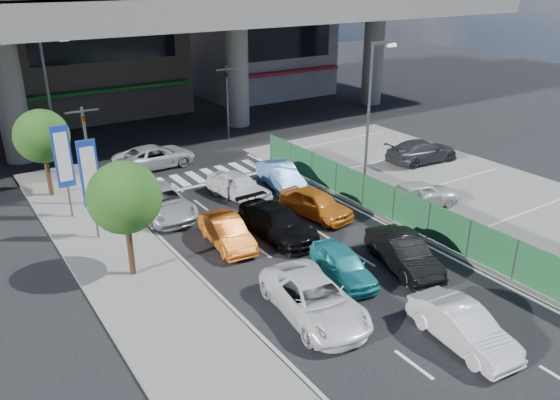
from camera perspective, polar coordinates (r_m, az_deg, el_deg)
ground at (r=22.62m, az=5.55°, el=-7.20°), size 120.00×120.00×0.00m
parking_lot at (r=31.19m, az=19.16°, el=0.35°), size 12.00×28.00×0.06m
sidewalk_left at (r=22.80m, az=-15.06°, el=-7.53°), size 4.00×30.00×0.12m
fence_run at (r=26.17m, az=13.34°, el=-1.21°), size 0.16×22.00×1.80m
expressway at (r=39.21m, az=-15.56°, el=18.35°), size 64.00×14.00×10.75m
building_center at (r=49.79m, az=-19.71°, el=17.19°), size 14.00×10.90×15.00m
building_east at (r=55.28m, az=-2.34°, el=17.29°), size 12.00×10.90×12.00m
traffic_light_left at (r=28.74m, az=-19.70°, el=6.67°), size 1.60×1.24×5.20m
traffic_light_right at (r=39.25m, az=-5.59°, el=11.91°), size 1.60×1.24×5.20m
street_lamp_right at (r=29.59m, az=9.55°, el=9.79°), size 1.65×0.22×8.00m
street_lamp_left at (r=34.26m, az=-22.76°, el=10.11°), size 1.65×0.22×8.00m
signboard_near at (r=25.05m, az=-19.24°, el=2.35°), size 0.80×0.14×4.70m
signboard_far at (r=27.76m, az=-21.70°, el=3.95°), size 0.80×0.14×4.70m
tree_near at (r=21.36m, az=-15.96°, el=0.21°), size 2.80×2.80×4.80m
tree_far at (r=30.96m, az=-23.64°, el=6.11°), size 2.80×2.80×4.80m
hatch_white_back_mid at (r=19.05m, az=18.58°, el=-12.42°), size 1.80×4.13×1.32m
sedan_white_mid_left at (r=19.41m, az=3.61°, el=-10.28°), size 2.87×5.21×1.38m
taxi_teal_mid at (r=21.71m, az=6.61°, el=-6.72°), size 2.20×3.92×1.26m
hatch_black_mid_right at (r=22.85m, az=12.80°, el=-5.41°), size 2.48×4.42×1.38m
taxi_orange_left at (r=24.22m, az=-5.59°, el=-3.36°), size 1.75×4.00×1.28m
sedan_black_mid at (r=24.87m, az=-0.27°, el=-2.39°), size 2.10×4.82×1.38m
taxi_orange_right at (r=26.98m, az=3.77°, el=-0.35°), size 2.33×4.26×1.37m
wagon_silver_front_left at (r=27.68m, az=-12.26°, el=-0.23°), size 2.33×4.99×1.38m
sedan_white_front_mid at (r=29.18m, az=-4.31°, el=1.47°), size 2.44×4.30×1.38m
kei_truck_front_right at (r=30.58m, az=0.10°, el=2.55°), size 2.19×4.38×1.38m
crossing_wagon_silver at (r=34.71m, az=-12.93°, el=4.46°), size 5.06×2.49×1.38m
parked_sedan_white at (r=28.83m, az=14.46°, el=0.64°), size 4.32×2.46×1.38m
parked_sedan_dgrey at (r=35.74m, az=14.61°, el=4.96°), size 5.08×2.44×1.43m
traffic_cone at (r=29.38m, az=9.43°, el=0.77°), size 0.42×0.42×0.70m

